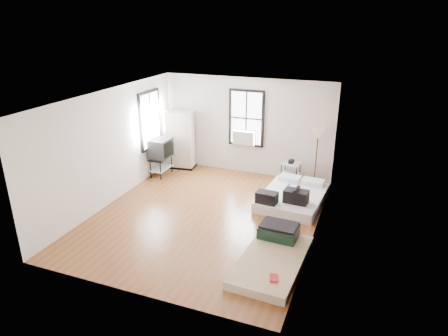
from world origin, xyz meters
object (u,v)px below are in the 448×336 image
at_px(side_table, 291,167).
at_px(tv_stand, 160,149).
at_px(wardrobe, 180,140).
at_px(mattress_main, 292,197).
at_px(mattress_bare, 274,253).
at_px(floor_lamp, 318,136).

relative_size(side_table, tv_stand, 0.59).
bearing_deg(side_table, wardrobe, -178.82).
relative_size(mattress_main, tv_stand, 1.87).
xyz_separation_m(mattress_bare, tv_stand, (-4.15, 3.03, 0.66)).
bearing_deg(tv_stand, mattress_bare, -35.57).
relative_size(mattress_bare, side_table, 3.29).
bearing_deg(side_table, tv_stand, -166.49).
bearing_deg(floor_lamp, mattress_main, -105.17).
distance_m(side_table, tv_stand, 3.74).
bearing_deg(mattress_main, wardrobe, 165.78).
height_order(wardrobe, side_table, wardrobe).
relative_size(mattress_main, floor_lamp, 1.23).
bearing_deg(mattress_main, tv_stand, 177.76).
height_order(wardrobe, floor_lamp, wardrobe).
bearing_deg(mattress_bare, wardrobe, 138.66).
distance_m(mattress_bare, side_table, 3.95).
xyz_separation_m(floor_lamp, tv_stand, (-4.30, -0.80, -0.64)).
xyz_separation_m(mattress_main, tv_stand, (-3.96, 0.47, 0.62)).
bearing_deg(wardrobe, mattress_bare, -52.14).
xyz_separation_m(mattress_main, mattress_bare, (0.19, -2.57, -0.04)).
xyz_separation_m(mattress_bare, floor_lamp, (0.15, 3.83, 1.30)).
height_order(mattress_main, tv_stand, tv_stand).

